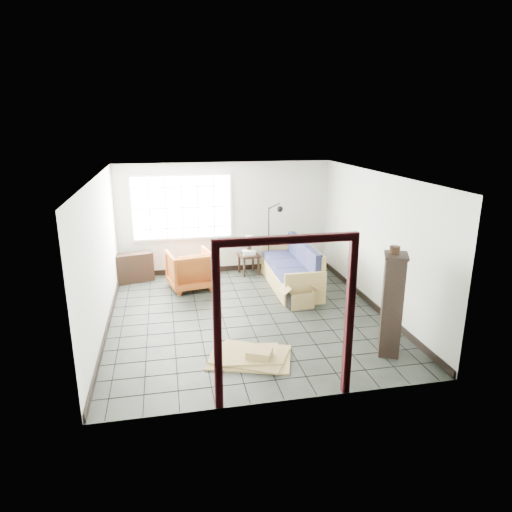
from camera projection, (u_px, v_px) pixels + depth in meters
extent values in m
plane|color=black|center=(247.00, 316.00, 8.51)|extent=(5.50, 5.50, 0.00)
cube|color=silver|center=(225.00, 218.00, 10.73)|extent=(5.00, 0.02, 2.60)
cube|color=silver|center=(287.00, 308.00, 5.56)|extent=(5.00, 0.02, 2.60)
cube|color=silver|center=(100.00, 257.00, 7.67)|extent=(0.02, 5.50, 2.60)
cube|color=silver|center=(376.00, 242.00, 8.62)|extent=(0.02, 5.50, 2.60)
cube|color=white|center=(246.00, 176.00, 7.77)|extent=(5.00, 5.50, 0.02)
cube|color=black|center=(226.00, 268.00, 11.06)|extent=(4.95, 0.03, 0.12)
cube|color=black|center=(108.00, 324.00, 8.02)|extent=(0.03, 5.45, 0.12)
cube|color=black|center=(370.00, 303.00, 8.97)|extent=(0.03, 5.45, 0.12)
cube|color=silver|center=(182.00, 207.00, 10.41)|extent=(2.32, 0.06, 1.52)
cube|color=white|center=(182.00, 208.00, 10.38)|extent=(2.20, 0.02, 1.40)
cube|color=black|center=(217.00, 331.00, 5.51)|extent=(0.10, 0.08, 2.10)
cube|color=black|center=(349.00, 319.00, 5.84)|extent=(0.10, 0.08, 2.10)
cube|color=black|center=(287.00, 240.00, 5.36)|extent=(1.80, 0.08, 0.10)
cube|color=olive|center=(290.00, 278.00, 9.98)|extent=(0.86, 2.11, 0.38)
cube|color=olive|center=(305.00, 289.00, 8.92)|extent=(0.84, 0.07, 0.67)
cube|color=olive|center=(279.00, 258.00, 10.96)|extent=(0.84, 0.07, 0.67)
cube|color=olive|center=(308.00, 260.00, 9.94)|extent=(0.10, 2.11, 0.74)
cube|color=#171F3B|center=(299.00, 277.00, 9.24)|extent=(0.76, 0.68, 0.17)
cube|color=#171F3B|center=(314.00, 264.00, 9.23)|extent=(0.15, 0.67, 0.55)
cube|color=#171F3B|center=(290.00, 266.00, 9.90)|extent=(0.76, 0.68, 0.17)
cube|color=#171F3B|center=(304.00, 254.00, 9.88)|extent=(0.15, 0.67, 0.55)
cube|color=#171F3B|center=(282.00, 257.00, 10.55)|extent=(0.76, 0.68, 0.17)
cube|color=#171F3B|center=(295.00, 246.00, 10.54)|extent=(0.15, 0.67, 0.55)
imported|color=#954115|center=(190.00, 268.00, 9.83)|extent=(1.04, 0.99, 0.92)
cube|color=black|center=(249.00, 255.00, 10.73)|extent=(0.51, 0.51, 0.05)
cube|color=black|center=(244.00, 268.00, 10.58)|extent=(0.05, 0.05, 0.44)
cube|color=black|center=(258.00, 266.00, 10.70)|extent=(0.05, 0.05, 0.44)
cube|color=black|center=(239.00, 264.00, 10.89)|extent=(0.05, 0.05, 0.44)
cube|color=black|center=(253.00, 262.00, 11.02)|extent=(0.05, 0.05, 0.44)
cylinder|color=black|center=(249.00, 250.00, 10.76)|extent=(0.12, 0.12, 0.15)
cylinder|color=black|center=(249.00, 245.00, 10.72)|extent=(0.03, 0.03, 0.11)
cone|color=beige|center=(249.00, 240.00, 10.69)|extent=(0.32, 0.32, 0.22)
cube|color=silver|center=(249.00, 252.00, 10.69)|extent=(0.28, 0.22, 0.10)
cylinder|color=black|center=(243.00, 253.00, 10.66)|extent=(0.02, 0.06, 0.06)
cylinder|color=black|center=(268.00, 272.00, 10.95)|extent=(0.27, 0.27, 0.03)
cylinder|color=black|center=(269.00, 240.00, 10.73)|extent=(0.03, 0.03, 1.56)
cylinder|color=black|center=(274.00, 206.00, 10.46)|extent=(0.27, 0.04, 0.14)
sphere|color=black|center=(280.00, 209.00, 10.45)|extent=(0.15, 0.15, 0.14)
cube|color=black|center=(134.00, 267.00, 10.26)|extent=(0.90, 0.54, 0.66)
cube|color=black|center=(134.00, 267.00, 10.26)|extent=(0.84, 0.48, 0.03)
cube|color=black|center=(392.00, 306.00, 6.93)|extent=(0.44, 0.49, 1.59)
cube|color=black|center=(396.00, 255.00, 6.71)|extent=(0.49, 0.54, 0.04)
cylinder|color=black|center=(395.00, 250.00, 6.70)|extent=(0.19, 0.19, 0.12)
cube|color=olive|center=(299.00, 306.00, 8.96)|extent=(0.52, 0.44, 0.02)
cube|color=black|center=(287.00, 300.00, 8.84)|extent=(0.06, 0.39, 0.33)
cube|color=olive|center=(310.00, 297.00, 8.99)|extent=(0.06, 0.39, 0.33)
cube|color=olive|center=(303.00, 302.00, 8.74)|extent=(0.48, 0.07, 0.33)
cube|color=olive|center=(295.00, 295.00, 9.09)|extent=(0.48, 0.07, 0.33)
cube|color=olive|center=(284.00, 289.00, 8.76)|extent=(0.22, 0.41, 0.14)
cube|color=olive|center=(314.00, 286.00, 8.94)|extent=(0.22, 0.41, 0.14)
cube|color=olive|center=(250.00, 357.00, 6.99)|extent=(1.44, 1.20, 0.03)
cube|color=olive|center=(250.00, 356.00, 6.98)|extent=(1.33, 1.22, 0.03)
cube|color=olive|center=(250.00, 354.00, 6.97)|extent=(1.01, 0.79, 0.03)
cube|color=olive|center=(259.00, 353.00, 6.88)|extent=(0.45, 0.42, 0.10)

